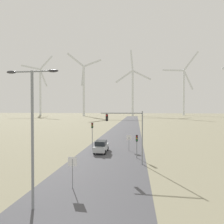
{
  "coord_description": "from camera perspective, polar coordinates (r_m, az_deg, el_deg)",
  "views": [
    {
      "loc": [
        3.74,
        -6.35,
        6.75
      ],
      "look_at": [
        0.0,
        20.46,
        6.35
      ],
      "focal_mm": 28.0,
      "sensor_mm": 36.0,
      "label": 1
    }
  ],
  "objects": [
    {
      "name": "road_surface",
      "position": [
        54.89,
        4.0,
        -6.2
      ],
      "size": [
        10.0,
        240.0,
        0.01
      ],
      "color": "#47474C",
      "rests_on": "ground"
    },
    {
      "name": "streetlamp",
      "position": [
        12.91,
        -24.58,
        -2.65
      ],
      "size": [
        3.72,
        0.32,
        9.39
      ],
      "color": "gray",
      "rests_on": "ground"
    },
    {
      "name": "stop_sign_near",
      "position": [
        16.02,
        -12.79,
        -16.86
      ],
      "size": [
        0.81,
        0.07,
        2.69
      ],
      "color": "gray",
      "rests_on": "ground"
    },
    {
      "name": "stop_sign_far",
      "position": [
        28.95,
        5.56,
        -9.04
      ],
      "size": [
        0.81,
        0.07,
        2.54
      ],
      "color": "gray",
      "rests_on": "ground"
    },
    {
      "name": "traffic_light_post_near_left",
      "position": [
        29.88,
        -6.47,
        -5.83
      ],
      "size": [
        0.28,
        0.34,
        4.5
      ],
      "color": "gray",
      "rests_on": "ground"
    },
    {
      "name": "traffic_light_post_near_right",
      "position": [
        24.74,
        8.11,
        -9.37
      ],
      "size": [
        0.28,
        0.34,
        3.22
      ],
      "color": "gray",
      "rests_on": "ground"
    },
    {
      "name": "traffic_light_mast_overhead",
      "position": [
        21.72,
        5.21,
        -4.6
      ],
      "size": [
        5.24,
        0.34,
        6.53
      ],
      "color": "gray",
      "rests_on": "ground"
    },
    {
      "name": "car_approaching",
      "position": [
        28.08,
        -3.58,
        -11.15
      ],
      "size": [
        1.88,
        4.11,
        1.83
      ],
      "color": "#B7BCC1",
      "rests_on": "ground"
    },
    {
      "name": "wind_turbine_far_left",
      "position": [
        220.05,
        -22.38,
        7.49
      ],
      "size": [
        33.2,
        11.1,
        69.7
      ],
      "color": "silver",
      "rests_on": "ground"
    },
    {
      "name": "wind_turbine_left",
      "position": [
        178.71,
        -9.21,
        8.45
      ],
      "size": [
        31.26,
        15.74,
        61.87
      ],
      "color": "silver",
      "rests_on": "ground"
    },
    {
      "name": "wind_turbine_center",
      "position": [
        188.73,
        6.75,
        7.89
      ],
      "size": [
        37.88,
        9.66,
        69.99
      ],
      "color": "silver",
      "rests_on": "ground"
    },
    {
      "name": "wind_turbine_right",
      "position": [
        213.28,
        22.38,
        7.43
      ],
      "size": [
        36.36,
        14.27,
        69.81
      ],
      "color": "silver",
      "rests_on": "ground"
    }
  ]
}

